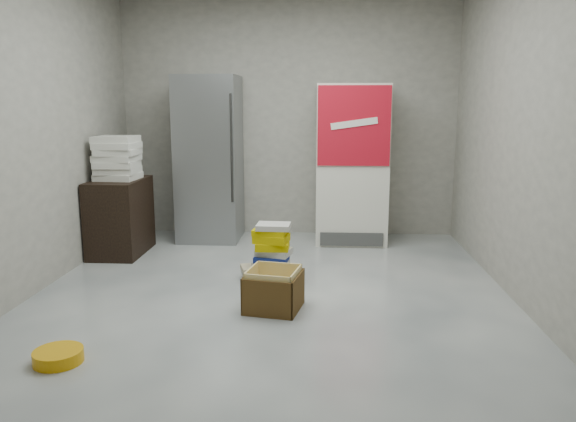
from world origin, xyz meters
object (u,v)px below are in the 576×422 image
(phonebook_stack_main, at_px, (272,252))
(cardboard_box, at_px, (274,293))
(wood_shelf, at_px, (120,217))
(coke_cooler, at_px, (352,164))
(steel_fridge, at_px, (210,159))

(phonebook_stack_main, height_order, cardboard_box, phonebook_stack_main)
(wood_shelf, xyz_separation_m, cardboard_box, (1.78, -1.56, -0.26))
(coke_cooler, xyz_separation_m, cardboard_box, (-0.70, -2.28, -0.77))
(cardboard_box, bearing_deg, steel_fridge, 123.23)
(steel_fridge, bearing_deg, cardboard_box, -67.47)
(coke_cooler, relative_size, cardboard_box, 3.79)
(coke_cooler, xyz_separation_m, wood_shelf, (-2.48, -0.72, -0.50))
(coke_cooler, relative_size, wood_shelf, 2.25)
(steel_fridge, distance_m, cardboard_box, 2.61)
(phonebook_stack_main, bearing_deg, cardboard_box, -74.92)
(steel_fridge, xyz_separation_m, coke_cooler, (1.65, -0.01, -0.05))
(steel_fridge, relative_size, wood_shelf, 2.37)
(phonebook_stack_main, bearing_deg, steel_fridge, 127.74)
(coke_cooler, distance_m, phonebook_stack_main, 1.87)
(steel_fridge, relative_size, coke_cooler, 1.06)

